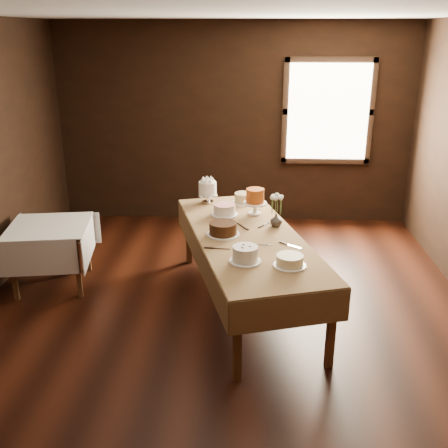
{
  "coord_description": "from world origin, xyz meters",
  "views": [
    {
      "loc": [
        0.23,
        -4.35,
        2.65
      ],
      "look_at": [
        0.0,
        0.2,
        0.95
      ],
      "focal_mm": 41.54,
      "sensor_mm": 36.0,
      "label": 1
    }
  ],
  "objects_px": {
    "cake_speckled": "(243,198)",
    "cake_server_d": "(268,223)",
    "display_table": "(247,240)",
    "cake_caramel": "(255,203)",
    "cake_meringue": "(208,193)",
    "cake_server_c": "(240,225)",
    "side_table": "(49,233)",
    "cake_lattice": "(224,210)",
    "cake_server_a": "(264,245)",
    "cake_chocolate": "(223,229)",
    "cake_cream": "(290,261)",
    "cake_swirl": "(245,255)",
    "flower_vase": "(276,220)",
    "cake_server_b": "(294,246)",
    "cake_server_e": "(222,249)"
  },
  "relations": [
    {
      "from": "cake_speckled",
      "to": "cake_server_d",
      "type": "xyz_separation_m",
      "value": [
        0.27,
        -0.67,
        -0.05
      ]
    },
    {
      "from": "display_table",
      "to": "cake_speckled",
      "type": "relative_size",
      "value": 9.7
    },
    {
      "from": "cake_caramel",
      "to": "cake_meringue",
      "type": "bearing_deg",
      "value": 145.34
    },
    {
      "from": "cake_server_c",
      "to": "display_table",
      "type": "bearing_deg",
      "value": 165.26
    },
    {
      "from": "side_table",
      "to": "cake_meringue",
      "type": "xyz_separation_m",
      "value": [
        1.66,
        0.63,
        0.28
      ]
    },
    {
      "from": "cake_lattice",
      "to": "cake_server_a",
      "type": "bearing_deg",
      "value": -63.38
    },
    {
      "from": "cake_chocolate",
      "to": "cake_cream",
      "type": "height_order",
      "value": "cake_chocolate"
    },
    {
      "from": "display_table",
      "to": "cake_caramel",
      "type": "relative_size",
      "value": 9.06
    },
    {
      "from": "cake_speckled",
      "to": "cake_cream",
      "type": "relative_size",
      "value": 0.98
    },
    {
      "from": "cake_speckled",
      "to": "cake_lattice",
      "type": "relative_size",
      "value": 0.94
    },
    {
      "from": "side_table",
      "to": "cake_swirl",
      "type": "height_order",
      "value": "cake_swirl"
    },
    {
      "from": "cake_speckled",
      "to": "cake_chocolate",
      "type": "distance_m",
      "value": 1.02
    },
    {
      "from": "flower_vase",
      "to": "cake_cream",
      "type": "bearing_deg",
      "value": -85.52
    },
    {
      "from": "side_table",
      "to": "cake_server_b",
      "type": "xyz_separation_m",
      "value": [
        2.57,
        -0.63,
        0.16
      ]
    },
    {
      "from": "cake_server_b",
      "to": "cake_server_a",
      "type": "bearing_deg",
      "value": -147.91
    },
    {
      "from": "side_table",
      "to": "cake_lattice",
      "type": "height_order",
      "value": "cake_lattice"
    },
    {
      "from": "cake_swirl",
      "to": "cake_server_e",
      "type": "relative_size",
      "value": 1.17
    },
    {
      "from": "cake_server_c",
      "to": "cake_server_d",
      "type": "distance_m",
      "value": 0.3
    },
    {
      "from": "display_table",
      "to": "cake_caramel",
      "type": "height_order",
      "value": "cake_caramel"
    },
    {
      "from": "cake_meringue",
      "to": "cake_server_b",
      "type": "distance_m",
      "value": 1.56
    },
    {
      "from": "cake_server_c",
      "to": "cake_lattice",
      "type": "bearing_deg",
      "value": -2.76
    },
    {
      "from": "cake_lattice",
      "to": "cake_server_b",
      "type": "relative_size",
      "value": 1.23
    },
    {
      "from": "cake_chocolate",
      "to": "cake_server_d",
      "type": "relative_size",
      "value": 1.58
    },
    {
      "from": "display_table",
      "to": "cake_chocolate",
      "type": "bearing_deg",
      "value": -175.53
    },
    {
      "from": "cake_server_a",
      "to": "cake_server_e",
      "type": "bearing_deg",
      "value": -169.88
    },
    {
      "from": "cake_server_a",
      "to": "cake_lattice",
      "type": "bearing_deg",
      "value": 110.37
    },
    {
      "from": "display_table",
      "to": "cake_server_e",
      "type": "xyz_separation_m",
      "value": [
        -0.23,
        -0.37,
        0.06
      ]
    },
    {
      "from": "display_table",
      "to": "cake_caramel",
      "type": "distance_m",
      "value": 0.64
    },
    {
      "from": "display_table",
      "to": "cake_meringue",
      "type": "bearing_deg",
      "value": 115.34
    },
    {
      "from": "cake_lattice",
      "to": "flower_vase",
      "type": "xyz_separation_m",
      "value": [
        0.54,
        -0.32,
        0.01
      ]
    },
    {
      "from": "cake_meringue",
      "to": "flower_vase",
      "type": "height_order",
      "value": "cake_meringue"
    },
    {
      "from": "cake_server_d",
      "to": "cake_server_e",
      "type": "height_order",
      "value": "same"
    },
    {
      "from": "cake_meringue",
      "to": "cake_server_a",
      "type": "relative_size",
      "value": 1.17
    },
    {
      "from": "cake_speckled",
      "to": "cake_server_e",
      "type": "height_order",
      "value": "cake_speckled"
    },
    {
      "from": "cake_caramel",
      "to": "cake_cream",
      "type": "bearing_deg",
      "value": -77.68
    },
    {
      "from": "cake_swirl",
      "to": "cake_server_c",
      "type": "height_order",
      "value": "cake_swirl"
    },
    {
      "from": "cake_server_d",
      "to": "cake_server_b",
      "type": "bearing_deg",
      "value": -123.38
    },
    {
      "from": "cake_cream",
      "to": "cake_server_b",
      "type": "relative_size",
      "value": 1.17
    },
    {
      "from": "cake_meringue",
      "to": "cake_lattice",
      "type": "distance_m",
      "value": 0.48
    },
    {
      "from": "cake_meringue",
      "to": "flower_vase",
      "type": "bearing_deg",
      "value": -44.36
    },
    {
      "from": "side_table",
      "to": "cake_caramel",
      "type": "bearing_deg",
      "value": 6.68
    },
    {
      "from": "cake_meringue",
      "to": "cake_speckled",
      "type": "distance_m",
      "value": 0.42
    },
    {
      "from": "cake_cream",
      "to": "cake_server_e",
      "type": "relative_size",
      "value": 1.17
    },
    {
      "from": "cake_server_e",
      "to": "flower_vase",
      "type": "xyz_separation_m",
      "value": [
        0.52,
        0.62,
        0.06
      ]
    },
    {
      "from": "cake_caramel",
      "to": "cake_chocolate",
      "type": "relative_size",
      "value": 0.78
    },
    {
      "from": "display_table",
      "to": "cake_server_b",
      "type": "bearing_deg",
      "value": -32.87
    },
    {
      "from": "cake_cream",
      "to": "cake_server_d",
      "type": "xyz_separation_m",
      "value": [
        -0.15,
        1.03,
        -0.04
      ]
    },
    {
      "from": "cake_chocolate",
      "to": "cake_server_c",
      "type": "relative_size",
      "value": 1.58
    },
    {
      "from": "flower_vase",
      "to": "cake_caramel",
      "type": "bearing_deg",
      "value": 120.32
    },
    {
      "from": "cake_chocolate",
      "to": "cake_server_c",
      "type": "bearing_deg",
      "value": 59.52
    }
  ]
}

